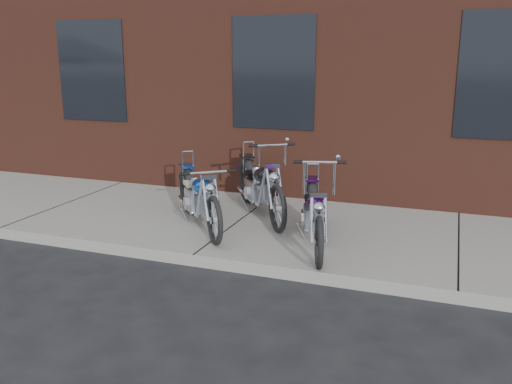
% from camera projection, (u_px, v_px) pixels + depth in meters
% --- Properties ---
extents(ground, '(120.00, 120.00, 0.00)m').
position_uv_depth(ground, '(193.00, 267.00, 6.54)').
color(ground, black).
rests_on(ground, ground).
extents(sidewalk, '(22.00, 3.00, 0.15)m').
position_uv_depth(sidewalk, '(240.00, 225.00, 7.89)').
color(sidewalk, gray).
rests_on(sidewalk, ground).
extents(chopper_purple, '(0.79, 2.05, 1.19)m').
position_uv_depth(chopper_purple, '(315.00, 215.00, 6.78)').
color(chopper_purple, black).
rests_on(chopper_purple, sidewalk).
extents(chopper_blue, '(1.48, 1.76, 0.96)m').
position_uv_depth(chopper_blue, '(199.00, 198.00, 7.53)').
color(chopper_blue, black).
rests_on(chopper_blue, sidewalk).
extents(chopper_third, '(1.43, 1.94, 1.17)m').
position_uv_depth(chopper_third, '(260.00, 188.00, 8.05)').
color(chopper_third, black).
rests_on(chopper_third, sidewalk).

